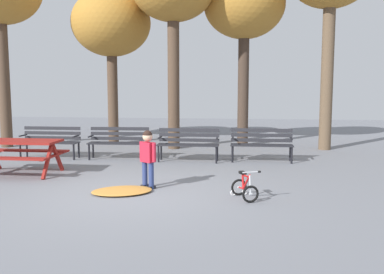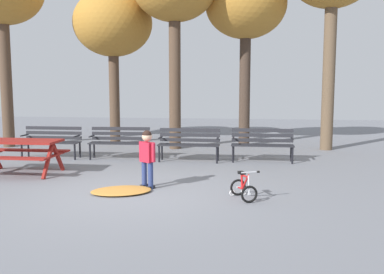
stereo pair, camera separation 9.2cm
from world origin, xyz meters
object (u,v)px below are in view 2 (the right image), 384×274
(park_bench_far_left, at_px, (52,139))
(kids_bicycle, at_px, (243,188))
(park_bench_right, at_px, (189,142))
(park_bench_left, at_px, (120,140))
(child_standing, at_px, (147,154))
(picnic_table, at_px, (20,148))
(park_bench_far_right, at_px, (262,142))

(park_bench_far_left, relative_size, kids_bicycle, 2.53)
(park_bench_right, relative_size, kids_bicycle, 2.54)
(park_bench_right, xyz_separation_m, kids_bicycle, (1.45, -3.65, -0.31))
(park_bench_left, bearing_deg, child_standing, -64.77)
(park_bench_right, distance_m, child_standing, 3.11)
(park_bench_far_left, height_order, park_bench_left, same)
(picnic_table, relative_size, park_bench_far_right, 1.13)
(picnic_table, bearing_deg, park_bench_right, 30.56)
(park_bench_far_left, relative_size, park_bench_right, 1.00)
(park_bench_far_left, bearing_deg, kids_bicycle, -35.11)
(park_bench_left, xyz_separation_m, park_bench_far_right, (3.81, 0.06, 0.00))
(park_bench_left, bearing_deg, park_bench_right, -3.63)
(park_bench_far_left, distance_m, park_bench_right, 3.80)
(picnic_table, bearing_deg, park_bench_far_right, 22.64)
(park_bench_far_left, distance_m, kids_bicycle, 6.43)
(park_bench_right, xyz_separation_m, park_bench_far_right, (1.90, 0.18, 0.00))
(park_bench_far_left, relative_size, park_bench_left, 0.99)
(park_bench_far_right, relative_size, child_standing, 1.42)
(picnic_table, xyz_separation_m, park_bench_right, (3.55, 2.10, -0.08))
(park_bench_far_left, relative_size, park_bench_far_right, 1.00)
(picnic_table, relative_size, park_bench_right, 1.13)
(child_standing, bearing_deg, kids_bicycle, -17.18)
(park_bench_far_right, distance_m, child_standing, 3.99)
(child_standing, bearing_deg, park_bench_right, 82.62)
(kids_bicycle, bearing_deg, picnic_table, 162.76)
(child_standing, bearing_deg, park_bench_left, 115.23)
(park_bench_far_right, distance_m, kids_bicycle, 3.86)
(park_bench_far_left, relative_size, child_standing, 1.42)
(kids_bicycle, bearing_deg, park_bench_far_left, 144.89)
(picnic_table, xyz_separation_m, park_bench_left, (1.65, 2.22, -0.08))
(child_standing, relative_size, kids_bicycle, 1.78)
(picnic_table, bearing_deg, child_standing, -17.28)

